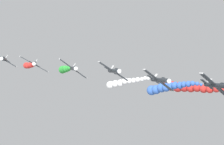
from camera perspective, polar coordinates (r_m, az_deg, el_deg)
The scene contains 11 objects.
smoke_trail_lead at distance 92.27m, azimuth 13.86°, elevation -2.75°, with size 10.77×31.14×3.51m.
airplane_left_inner at distance 72.08m, azimuth 19.50°, elevation -2.34°, with size 7.72×10.35×6.21m.
smoke_trail_left_inner at distance 89.00m, azimuth 10.00°, elevation -2.91°, with size 7.74×20.96×5.07m.
airplane_right_inner at distance 74.38m, azimuth 9.11°, elevation -1.42°, with size 8.01×10.35×5.82m.
smoke_trail_right_inner at distance 93.91m, azimuth 1.72°, elevation -2.01°, with size 7.72×21.39×4.74m.
airplane_left_outer at distance 78.88m, azimuth 0.36°, elevation 0.34°, with size 8.27×10.35×5.42m.
airplane_right_outer at distance 84.49m, azimuth -7.39°, elevation 0.81°, with size 7.96×10.35×5.88m.
smoke_trail_right_outer at distance 103.31m, azimuth -9.04°, elevation 0.63°, with size 3.39×18.04×2.83m.
airplane_trailing at distance 92.26m, azimuth -14.67°, elevation 1.61°, with size 8.46×10.35×5.08m.
smoke_trail_trailing at distance 109.63m, azimuth -15.54°, elevation 1.36°, with size 4.77×15.70×2.30m.
airplane_high_slot at distance 100.90m, azimuth -20.08°, elevation 2.45°, with size 8.35×10.35×5.28m.
Camera 1 is at (18.85, 77.01, 116.79)m, focal length 47.70 mm.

